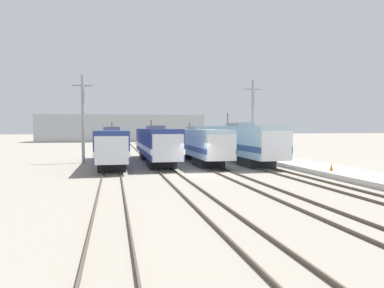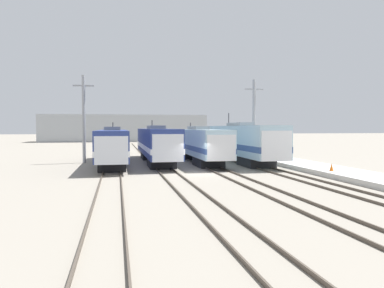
{
  "view_description": "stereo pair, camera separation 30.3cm",
  "coord_description": "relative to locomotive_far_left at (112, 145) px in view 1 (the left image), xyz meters",
  "views": [
    {
      "loc": [
        -6.78,
        -30.22,
        3.83
      ],
      "look_at": [
        -0.01,
        1.91,
        2.39
      ],
      "focal_mm": 35.0,
      "sensor_mm": 36.0,
      "label": 1
    },
    {
      "loc": [
        -6.48,
        -30.28,
        3.83
      ],
      "look_at": [
        -0.01,
        1.91,
        2.39
      ],
      "focal_mm": 35.0,
      "sensor_mm": 36.0,
      "label": 2
    }
  ],
  "objects": [
    {
      "name": "platform",
      "position": [
        18.1,
        -8.37,
        -1.82
      ],
      "size": [
        4.0,
        120.0,
        0.41
      ],
      "color": "beige",
      "rests_on": "ground_plane"
    },
    {
      "name": "catenary_tower_left",
      "position": [
        -3.04,
        3.21,
        2.87
      ],
      "size": [
        2.22,
        0.35,
        9.47
      ],
      "color": "gray",
      "rests_on": "ground_plane"
    },
    {
      "name": "depot_building",
      "position": [
        2.61,
        67.22,
        1.63
      ],
      "size": [
        44.64,
        9.98,
        7.32
      ],
      "color": "#9EA3A8",
      "rests_on": "ground_plane"
    },
    {
      "name": "ground_plane",
      "position": [
        6.92,
        -8.37,
        -2.03
      ],
      "size": [
        400.0,
        400.0,
        0.0
      ],
      "primitive_type": "plane",
      "color": "gray"
    },
    {
      "name": "traffic_cone",
      "position": [
        17.05,
        -12.01,
        -1.32
      ],
      "size": [
        0.32,
        0.32,
        0.6
      ],
      "color": "orange",
      "rests_on": "platform"
    },
    {
      "name": "locomotive_center_left",
      "position": [
        4.62,
        1.73,
        0.06
      ],
      "size": [
        2.91,
        19.97,
        4.74
      ],
      "color": "black",
      "rests_on": "ground_plane"
    },
    {
      "name": "locomotive_far_left",
      "position": [
        0.0,
        0.0,
        0.0
      ],
      "size": [
        2.87,
        19.36,
        4.42
      ],
      "color": "black",
      "rests_on": "ground_plane"
    },
    {
      "name": "rail_pair_center_left",
      "position": [
        4.62,
        -8.37,
        -1.95
      ],
      "size": [
        1.51,
        120.0,
        0.15
      ],
      "color": "#4C4238",
      "rests_on": "ground_plane"
    },
    {
      "name": "rail_pair_center_right",
      "position": [
        9.23,
        -8.37,
        -1.95
      ],
      "size": [
        1.51,
        120.0,
        0.15
      ],
      "color": "#4C4238",
      "rests_on": "ground_plane"
    },
    {
      "name": "rail_pair_far_left",
      "position": [
        -0.0,
        -8.37,
        -1.95
      ],
      "size": [
        1.51,
        120.0,
        0.15
      ],
      "color": "#4C4238",
      "rests_on": "ground_plane"
    },
    {
      "name": "rail_pair_far_right",
      "position": [
        13.85,
        -8.37,
        -1.95
      ],
      "size": [
        1.51,
        120.0,
        0.15
      ],
      "color": "#4C4238",
      "rests_on": "ground_plane"
    },
    {
      "name": "locomotive_far_right",
      "position": [
        13.85,
        0.52,
        0.22
      ],
      "size": [
        3.07,
        19.59,
        5.6
      ],
      "color": "#232326",
      "rests_on": "ground_plane"
    },
    {
      "name": "locomotive_center_right",
      "position": [
        9.23,
        1.28,
        0.03
      ],
      "size": [
        2.81,
        19.26,
        4.44
      ],
      "color": "#232326",
      "rests_on": "ground_plane"
    },
    {
      "name": "catenary_tower_right",
      "position": [
        16.31,
        3.21,
        2.87
      ],
      "size": [
        2.22,
        0.35,
        9.47
      ],
      "color": "gray",
      "rests_on": "ground_plane"
    }
  ]
}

